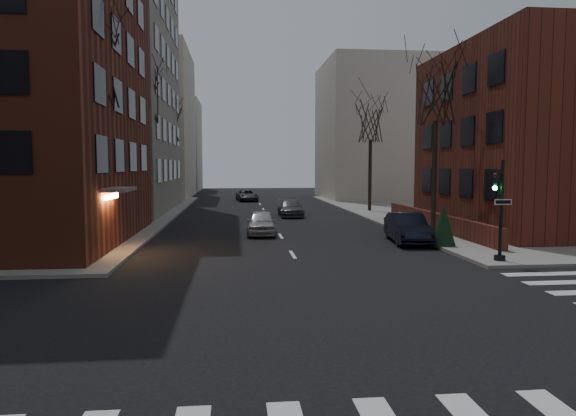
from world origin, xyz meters
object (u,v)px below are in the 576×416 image
object	(u,v)px
tree_left_c	(168,123)
tree_right_a	(436,93)
traffic_signal	(500,217)
car_lane_silver	(261,223)
streetlamp_near	(142,161)
parked_sedan	(407,228)
car_lane_gray	(290,208)
tree_left_a	(94,64)
evergreen_shrub	(443,225)
streetlamp_far	(178,163)
car_lane_far	(247,195)
tree_right_b	(371,122)
sandwich_board	(459,226)
tree_left_b	(142,92)

from	to	relation	value
tree_left_c	tree_right_a	distance (m)	28.17
traffic_signal	tree_left_c	bearing A→B (deg)	118.36
traffic_signal	car_lane_silver	size ratio (longest dim) A/B	0.99
streetlamp_near	car_lane_silver	xyz separation A→B (m)	(7.16, -3.20, -3.55)
parked_sedan	car_lane_gray	size ratio (longest dim) A/B	1.05
tree_left_a	tree_right_a	distance (m)	18.05
car_lane_gray	evergreen_shrub	size ratio (longest dim) A/B	2.22
streetlamp_far	car_lane_far	distance (m)	9.10
tree_right_b	car_lane_gray	size ratio (longest dim) A/B	2.09
traffic_signal	sandwich_board	xyz separation A→B (m)	(1.95, 7.94, -1.36)
streetlamp_near	car_lane_silver	distance (m)	8.61
tree_left_b	streetlamp_near	world-z (taller)	tree_left_b
tree_right_a	tree_right_b	distance (m)	14.01
sandwich_board	tree_left_a	bearing A→B (deg)	-146.22
traffic_signal	parked_sedan	distance (m)	6.24
car_lane_silver	tree_right_a	bearing A→B (deg)	-1.66
tree_right_b	car_lane_silver	world-z (taller)	tree_right_b
tree_left_b	tree_left_a	bearing A→B (deg)	-90.00
tree_left_c	car_lane_far	distance (m)	12.48
tree_right_a	tree_right_b	bearing A→B (deg)	90.00
tree_right_a	tree_left_b	bearing A→B (deg)	155.56
streetlamp_near	traffic_signal	bearing A→B (deg)	-38.87
streetlamp_near	car_lane_silver	bearing A→B (deg)	-24.07
streetlamp_far	traffic_signal	bearing A→B (deg)	-63.94
tree_left_a	car_lane_gray	world-z (taller)	tree_left_a
streetlamp_far	tree_right_a	bearing A→B (deg)	-54.69
tree_left_b	car_lane_far	world-z (taller)	tree_left_b
parked_sedan	traffic_signal	bearing A→B (deg)	-67.46
tree_left_c	car_lane_far	bearing A→B (deg)	40.96
traffic_signal	tree_left_a	xyz separation A→B (m)	(-16.74, 5.01, 6.56)
streetlamp_far	car_lane_far	size ratio (longest dim) A/B	1.38
tree_left_c	tree_right_b	xyz separation A→B (m)	(17.60, -8.00, -0.44)
car_lane_silver	car_lane_far	bearing A→B (deg)	93.35
tree_left_b	tree_right_b	world-z (taller)	tree_left_b
tree_left_a	tree_left_c	xyz separation A→B (m)	(0.00, 26.00, -0.44)
tree_left_b	parked_sedan	bearing A→B (deg)	-36.57
car_lane_far	evergreen_shrub	size ratio (longest dim) A/B	2.30
tree_right_b	streetlamp_near	world-z (taller)	tree_right_b
tree_left_a	tree_left_b	distance (m)	12.01
traffic_signal	tree_right_b	bearing A→B (deg)	87.85
tree_right_a	sandwich_board	size ratio (longest dim) A/B	12.12
tree_left_b	streetlamp_near	distance (m)	6.18
car_lane_far	streetlamp_far	bearing A→B (deg)	-153.34
tree_right_a	car_lane_far	distance (m)	31.18
car_lane_gray	parked_sedan	bearing A→B (deg)	-72.31
streetlamp_far	car_lane_silver	world-z (taller)	streetlamp_far
car_lane_silver	tree_left_a	bearing A→B (deg)	-145.25
sandwich_board	tree_left_b	bearing A→B (deg)	178.98
tree_left_a	parked_sedan	world-z (taller)	tree_left_a
tree_right_b	evergreen_shrub	size ratio (longest dim) A/B	4.65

